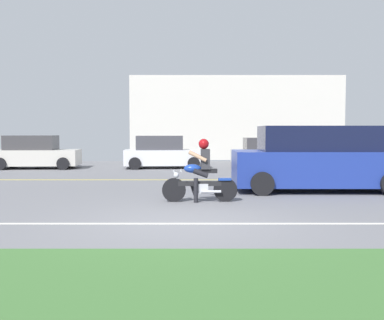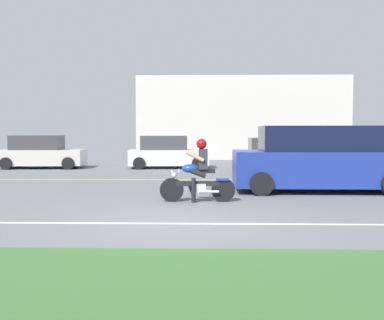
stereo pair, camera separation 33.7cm
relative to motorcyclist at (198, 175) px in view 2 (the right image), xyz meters
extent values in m
cube|color=slate|center=(-0.35, 0.46, -0.67)|extent=(56.00, 30.00, 0.04)
cube|color=#3D6B33|center=(-0.35, -6.64, -0.62)|extent=(56.00, 3.80, 0.06)
cube|color=silver|center=(-0.35, -2.69, -0.65)|extent=(50.40, 0.12, 0.01)
cube|color=yellow|center=(-0.35, 5.08, -0.65)|extent=(50.40, 0.12, 0.01)
cylinder|color=black|center=(-0.65, -0.01, -0.36)|extent=(0.58, 0.10, 0.58)
cylinder|color=black|center=(0.61, 0.02, -0.36)|extent=(0.58, 0.10, 0.58)
cylinder|color=#B7BAC1|center=(-0.55, -0.01, -0.12)|extent=(0.26, 0.06, 0.51)
cube|color=black|center=(-0.02, 0.00, -0.21)|extent=(1.06, 0.12, 0.12)
cube|color=#B7BAC1|center=(0.03, 0.00, -0.32)|extent=(0.31, 0.20, 0.23)
ellipsoid|color=navy|center=(-0.19, 0.00, 0.16)|extent=(0.43, 0.23, 0.21)
cube|color=black|center=(0.18, 0.01, 0.10)|extent=(0.47, 0.22, 0.10)
cube|color=navy|center=(0.59, 0.02, -0.10)|extent=(0.31, 0.16, 0.06)
cylinder|color=#B7BAC1|center=(-0.47, -0.01, 0.12)|extent=(0.05, 0.60, 0.03)
sphere|color=#B7BAC1|center=(-0.59, -0.01, 0.00)|extent=(0.14, 0.14, 0.14)
cylinder|color=#B7BAC1|center=(0.26, -0.11, -0.39)|extent=(0.49, 0.08, 0.07)
cube|color=#2D2D33|center=(0.12, 0.01, 0.40)|extent=(0.22, 0.32, 0.48)
sphere|color=maroon|center=(0.08, 0.01, 0.76)|extent=(0.25, 0.25, 0.25)
cylinder|color=black|center=(0.00, 0.10, 0.06)|extent=(0.39, 0.14, 0.24)
cylinder|color=black|center=(0.01, -0.09, 0.06)|extent=(0.39, 0.14, 0.24)
cylinder|color=black|center=(-0.11, -0.13, -0.36)|extent=(0.11, 0.11, 0.59)
cylinder|color=black|center=(-0.16, 0.12, -0.39)|extent=(0.20, 0.11, 0.33)
cylinder|color=tan|center=(-0.08, 0.20, 0.47)|extent=(0.44, 0.10, 0.27)
cylinder|color=tan|center=(-0.07, -0.19, 0.47)|extent=(0.44, 0.10, 0.27)
cube|color=navy|center=(3.42, 2.05, 0.02)|extent=(4.84, 1.98, 0.99)
cube|color=black|center=(3.52, 2.05, 0.87)|extent=(3.48, 1.70, 0.71)
cylinder|color=black|center=(5.17, 3.01, -0.33)|extent=(0.64, 0.22, 0.64)
cylinder|color=black|center=(1.69, 3.04, -0.33)|extent=(0.64, 0.22, 0.64)
cylinder|color=black|center=(1.68, 1.10, -0.33)|extent=(0.64, 0.22, 0.64)
cube|color=beige|center=(-7.44, 10.14, -0.14)|extent=(3.95, 1.92, 0.72)
cube|color=#3B3A3D|center=(-7.67, 10.13, 0.56)|extent=(2.32, 1.58, 0.66)
cylinder|color=black|center=(-8.77, 9.22, -0.37)|extent=(0.57, 0.21, 0.56)
cylinder|color=black|center=(-6.00, 9.38, -0.37)|extent=(0.57, 0.21, 0.56)
cylinder|color=black|center=(-8.87, 10.90, -0.37)|extent=(0.57, 0.21, 0.56)
cylinder|color=black|center=(-6.10, 11.07, -0.37)|extent=(0.57, 0.21, 0.56)
cube|color=silver|center=(-1.52, 10.39, -0.14)|extent=(3.82, 1.94, 0.71)
cube|color=#414147|center=(-1.74, 10.37, 0.54)|extent=(2.25, 1.59, 0.66)
cylinder|color=black|center=(-2.78, 9.46, -0.37)|extent=(0.57, 0.22, 0.56)
cylinder|color=black|center=(-0.13, 9.67, -0.37)|extent=(0.57, 0.22, 0.56)
cylinder|color=black|center=(-2.91, 11.11, -0.37)|extent=(0.57, 0.22, 0.56)
cylinder|color=black|center=(-0.26, 11.32, -0.37)|extent=(0.57, 0.22, 0.56)
cube|color=beige|center=(3.83, 11.46, -0.17)|extent=(4.12, 1.81, 0.66)
cube|color=#3B3A3D|center=(3.59, 11.46, 0.46)|extent=(2.40, 1.53, 0.61)
cylinder|color=black|center=(2.38, 10.57, -0.37)|extent=(0.56, 0.19, 0.56)
cylinder|color=black|center=(5.32, 10.63, -0.37)|extent=(0.56, 0.19, 0.56)
cylinder|color=black|center=(2.34, 12.30, -0.37)|extent=(0.56, 0.19, 0.56)
cylinder|color=black|center=(5.28, 12.36, -0.37)|extent=(0.56, 0.19, 0.56)
cylinder|color=black|center=(8.18, 10.24, -0.37)|extent=(0.56, 0.18, 0.56)
cube|color=beige|center=(2.52, 18.46, 1.90)|extent=(12.97, 4.00, 5.10)
camera|label=1|loc=(-0.20, -11.11, 1.06)|focal=42.81mm
camera|label=2|loc=(0.13, -11.10, 1.06)|focal=42.81mm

